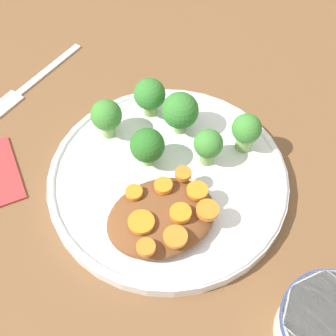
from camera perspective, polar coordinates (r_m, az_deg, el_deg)
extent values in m
plane|color=brown|center=(0.56, 0.00, -1.86)|extent=(4.00, 4.00, 0.00)
cylinder|color=white|center=(0.55, 0.00, -1.39)|extent=(0.28, 0.28, 0.02)
torus|color=white|center=(0.54, 0.00, -0.92)|extent=(0.28, 0.28, 0.01)
cylinder|color=white|center=(0.49, 19.29, -18.14)|extent=(0.10, 0.10, 0.04)
cylinder|color=white|center=(0.47, 19.71, -17.67)|extent=(0.08, 0.08, 0.01)
ellipsoid|color=brown|center=(0.50, -0.80, -5.98)|extent=(0.12, 0.10, 0.02)
cylinder|color=#759E51|center=(0.58, 1.46, 5.44)|extent=(0.02, 0.02, 0.02)
sphere|color=#337A2D|center=(0.56, 1.51, 7.04)|extent=(0.04, 0.04, 0.04)
cylinder|color=#7FA85B|center=(0.58, -7.30, 4.93)|extent=(0.02, 0.02, 0.02)
sphere|color=#3D8433|center=(0.56, -7.54, 6.42)|extent=(0.04, 0.04, 0.04)
cylinder|color=#7FA85B|center=(0.55, 4.95, 1.38)|extent=(0.02, 0.02, 0.02)
sphere|color=#3D8433|center=(0.53, 5.11, 2.74)|extent=(0.03, 0.03, 0.03)
cylinder|color=#7FA85B|center=(0.55, -2.45, 1.38)|extent=(0.01, 0.01, 0.02)
sphere|color=#286B23|center=(0.53, -2.54, 2.78)|extent=(0.04, 0.04, 0.04)
cylinder|color=#7FA85B|center=(0.57, 9.40, 3.16)|extent=(0.02, 0.02, 0.02)
sphere|color=#3D8433|center=(0.55, 9.70, 4.60)|extent=(0.04, 0.04, 0.04)
cylinder|color=#7FA85B|center=(0.60, -2.19, 7.50)|extent=(0.02, 0.02, 0.02)
sphere|color=#337A2D|center=(0.58, -2.26, 8.99)|extent=(0.04, 0.04, 0.04)
cylinder|color=orange|center=(0.48, -3.27, -6.62)|extent=(0.03, 0.03, 0.01)
cylinder|color=orange|center=(0.50, -0.57, -2.16)|extent=(0.02, 0.02, 0.01)
cylinder|color=orange|center=(0.49, 1.54, -5.53)|extent=(0.02, 0.02, 0.01)
cylinder|color=orange|center=(0.49, 4.85, -5.14)|extent=(0.02, 0.02, 0.01)
cylinder|color=orange|center=(0.47, 0.90, -8.38)|extent=(0.03, 0.03, 0.00)
cylinder|color=orange|center=(0.50, -4.17, -2.97)|extent=(0.02, 0.02, 0.00)
cylinder|color=orange|center=(0.50, 3.59, -2.76)|extent=(0.02, 0.02, 0.00)
cylinder|color=orange|center=(0.51, 1.87, -0.69)|extent=(0.02, 0.02, 0.01)
cylinder|color=orange|center=(0.47, -2.70, -9.63)|extent=(0.02, 0.02, 0.01)
cube|color=silver|center=(0.71, -14.29, 11.72)|extent=(0.11, 0.07, 0.01)
cube|color=silver|center=(0.67, -19.45, 7.26)|extent=(0.06, 0.05, 0.01)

